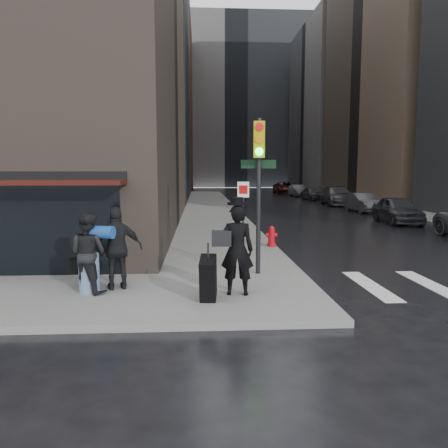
{
  "coord_description": "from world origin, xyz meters",
  "views": [
    {
      "loc": [
        -0.89,
        -9.75,
        2.92
      ],
      "look_at": [
        -0.13,
        3.73,
        1.3
      ],
      "focal_mm": 35.0,
      "sensor_mm": 36.0,
      "label": 1
    }
  ],
  "objects": [
    {
      "name": "fire_hydrant",
      "position": [
        1.8,
        6.24,
        0.49
      ],
      "size": [
        0.43,
        0.34,
        0.77
      ],
      "rotation": [
        0.0,
        0.0,
        -0.1
      ],
      "color": "#B40B15",
      "rests_on": "ground"
    },
    {
      "name": "sidewalk_right",
      "position": [
        13.5,
        27.0,
        0.07
      ],
      "size": [
        3.0,
        50.0,
        0.15
      ],
      "primitive_type": "cube",
      "color": "slate",
      "rests_on": "ground"
    },
    {
      "name": "parked_car_6",
      "position": [
        10.64,
        48.22,
        0.81
      ],
      "size": [
        2.8,
        5.89,
        1.62
      ],
      "primitive_type": "imported",
      "rotation": [
        0.0,
        0.0,
        -0.02
      ],
      "color": "#40150C",
      "rests_on": "ground"
    },
    {
      "name": "parked_car_3",
      "position": [
        11.23,
        27.97,
        0.82
      ],
      "size": [
        2.57,
        5.76,
        1.64
      ],
      "primitive_type": "imported",
      "rotation": [
        0.0,
        0.0,
        -0.05
      ],
      "color": "#45444A",
      "rests_on": "ground"
    },
    {
      "name": "ground",
      "position": [
        0.0,
        0.0,
        0.0
      ],
      "size": [
        140.0,
        140.0,
        0.0
      ],
      "primitive_type": "plane",
      "color": "black",
      "rests_on": "ground"
    },
    {
      "name": "bldg_distant",
      "position": [
        6.0,
        78.0,
        16.0
      ],
      "size": [
        40.0,
        12.0,
        32.0
      ],
      "primitive_type": "cube",
      "color": "slate",
      "rests_on": "ground"
    },
    {
      "name": "bldg_right_far",
      "position": [
        26.0,
        58.0,
        12.5
      ],
      "size": [
        22.0,
        20.0,
        25.0
      ],
      "primitive_type": "cube",
      "color": "slate",
      "rests_on": "ground"
    },
    {
      "name": "parked_car_4",
      "position": [
        10.79,
        34.72,
        0.68
      ],
      "size": [
        1.96,
        4.14,
        1.37
      ],
      "primitive_type": "imported",
      "rotation": [
        0.0,
        0.0,
        0.09
      ],
      "color": "#3F3E43",
      "rests_on": "ground"
    },
    {
      "name": "man_jeans",
      "position": [
        -3.43,
        0.23,
        1.07
      ],
      "size": [
        1.25,
        1.12,
        1.83
      ],
      "rotation": [
        0.0,
        0.0,
        2.68
      ],
      "color": "black",
      "rests_on": "ground"
    },
    {
      "name": "traffic_light",
      "position": [
        0.66,
        1.81,
        2.84
      ],
      "size": [
        1.04,
        0.52,
        4.17
      ],
      "rotation": [
        0.0,
        0.0,
        -0.13
      ],
      "color": "black",
      "rests_on": "ground"
    },
    {
      "name": "parked_car_2",
      "position": [
        10.97,
        21.22,
        0.68
      ],
      "size": [
        1.61,
        4.21,
        1.37
      ],
      "primitive_type": "imported",
      "rotation": [
        0.0,
        0.0,
        0.04
      ],
      "color": "#4B4B50",
      "rests_on": "ground"
    },
    {
      "name": "sidewalk_left",
      "position": [
        0.0,
        27.0,
        0.07
      ],
      "size": [
        4.0,
        50.0,
        0.15
      ],
      "primitive_type": "cube",
      "color": "slate",
      "rests_on": "ground"
    },
    {
      "name": "bldg_left_mid",
      "position": [
        -13.0,
        38.0,
        17.0
      ],
      "size": [
        22.0,
        24.0,
        34.0
      ],
      "primitive_type": "cube",
      "color": "slate",
      "rests_on": "ground"
    },
    {
      "name": "man_greycoat",
      "position": [
        -2.82,
        0.5,
        1.13
      ],
      "size": [
        1.23,
        0.77,
        1.96
      ],
      "rotation": [
        0.0,
        0.0,
        3.42
      ],
      "color": "black",
      "rests_on": "ground"
    },
    {
      "name": "parked_car_5",
      "position": [
        10.78,
        41.47,
        0.7
      ],
      "size": [
        1.64,
        4.29,
        1.4
      ],
      "primitive_type": "imported",
      "rotation": [
        0.0,
        0.0,
        0.04
      ],
      "color": "#434349",
      "rests_on": "ground"
    },
    {
      "name": "bldg_left_far",
      "position": [
        -13.0,
        62.0,
        13.0
      ],
      "size": [
        22.0,
        20.0,
        26.0
      ],
      "primitive_type": "cube",
      "color": "#572A1E",
      "rests_on": "ground"
    },
    {
      "name": "parked_car_1",
      "position": [
        10.41,
        14.47,
        0.77
      ],
      "size": [
        2.17,
        4.64,
        1.54
      ],
      "primitive_type": "imported",
      "rotation": [
        0.0,
        0.0,
        -0.08
      ],
      "color": "#3C3C41",
      "rests_on": "ground"
    },
    {
      "name": "man_overcoat",
      "position": [
        -0.19,
        -0.23,
        1.1
      ],
      "size": [
        1.26,
        1.11,
        2.25
      ],
      "rotation": [
        0.0,
        0.0,
        3.05
      ],
      "color": "black",
      "rests_on": "ground"
    }
  ]
}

